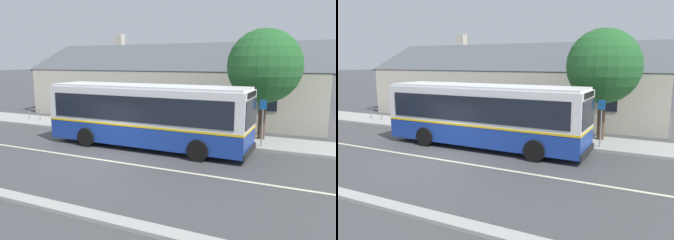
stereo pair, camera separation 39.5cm
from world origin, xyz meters
TOP-DOWN VIEW (x-y plane):
  - ground_plane at (0.00, 0.00)m, footprint 300.00×300.00m
  - sidewalk_far at (0.00, 6.00)m, footprint 60.00×3.00m
  - curb_near at (0.00, -4.75)m, footprint 60.00×0.50m
  - lane_divider_stripe at (0.00, 0.00)m, footprint 60.00×0.16m
  - community_building at (-1.91, 13.93)m, footprint 23.77×9.67m
  - transit_bus at (1.01, 2.90)m, footprint 10.79×2.84m
  - bench_by_building at (-7.25, 5.97)m, footprint 1.56×0.51m
  - street_tree_primary at (6.24, 6.71)m, footprint 4.02×4.02m
  - bus_stop_sign at (6.54, 4.99)m, footprint 0.36×0.07m
  - bike_rack at (-10.27, 6.03)m, footprint 1.16×0.06m

SIDE VIEW (x-z plane):
  - ground_plane at x=0.00m, z-range 0.00..0.00m
  - lane_divider_stripe at x=0.00m, z-range 0.00..0.01m
  - curb_near at x=0.00m, z-range 0.00..0.12m
  - sidewalk_far at x=0.00m, z-range 0.00..0.15m
  - bench_by_building at x=-7.25m, z-range 0.09..1.03m
  - bike_rack at x=-10.27m, z-range 0.29..1.07m
  - bus_stop_sign at x=6.54m, z-range 0.44..2.84m
  - transit_bus at x=1.01m, z-range 0.12..3.37m
  - community_building at x=-1.91m, z-range -1.49..5.48m
  - street_tree_primary at x=6.24m, z-range 1.07..7.28m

